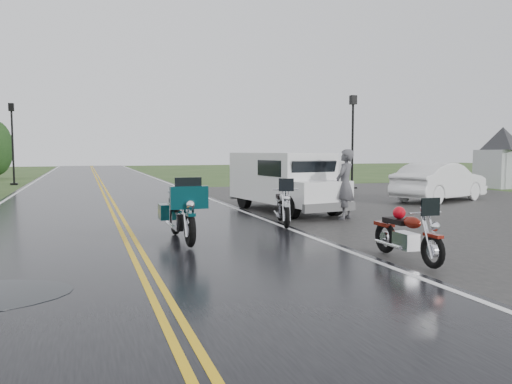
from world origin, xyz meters
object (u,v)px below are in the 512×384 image
lamp_post_far_right (353,142)px  visitor_center (503,142)px  motorcycle_red (433,238)px  van_white (291,186)px  person_at_van (345,185)px  motorcycle_teal (190,216)px  sedan_white (440,183)px  lamp_post_far_left (13,144)px  motorcycle_silver (287,207)px

lamp_post_far_right → visitor_center: bearing=-12.0°
motorcycle_red → van_white: bearing=88.8°
visitor_center → person_at_van: (-14.02, -8.39, -1.42)m
van_white → lamp_post_far_right: bearing=43.5°
person_at_van → lamp_post_far_right: (6.04, 10.09, 1.42)m
motorcycle_red → person_at_van: 6.05m
motorcycle_teal → sedan_white: size_ratio=0.52×
lamp_post_far_left → van_white: bearing=-63.5°
motorcycle_red → lamp_post_far_left: (-9.00, 24.93, 1.79)m
person_at_van → motorcycle_red: bearing=34.4°
person_at_van → lamp_post_far_left: lamp_post_far_left is taller
sedan_white → motorcycle_silver: bearing=98.4°
motorcycle_red → sedan_white: (7.59, 9.13, 0.18)m
person_at_van → motorcycle_silver: bearing=-10.9°
motorcycle_teal → sedan_white: bearing=29.7°
motorcycle_silver → person_at_van: (2.28, 1.25, 0.38)m
motorcycle_teal → lamp_post_far_left: size_ratio=0.49×
visitor_center → motorcycle_silver: size_ratio=7.92×
sedan_white → lamp_post_far_right: size_ratio=0.93×
motorcycle_teal → lamp_post_far_left: bearing=104.8°
motorcycle_red → lamp_post_far_left: size_ratio=0.40×
sedan_white → person_at_van: bearing=98.5°
visitor_center → lamp_post_far_left: size_ratio=3.41×
motorcycle_red → motorcycle_silver: bearing=99.0°
motorcycle_red → lamp_post_far_left: lamp_post_far_left is taller
person_at_van → lamp_post_far_right: lamp_post_far_right is taller
person_at_van → sedan_white: person_at_van is taller
motorcycle_silver → motorcycle_teal: bearing=-133.5°
van_white → sedan_white: 7.85m
motorcycle_teal → van_white: 4.89m
motorcycle_teal → motorcycle_silver: (2.68, 1.58, -0.09)m
motorcycle_silver → person_at_van: 2.62m
motorcycle_teal → person_at_van: (4.95, 2.83, 0.29)m
visitor_center → lamp_post_far_right: 8.16m
van_white → person_at_van: person_at_van is taller
sedan_white → van_white: bearing=90.2°
van_white → lamp_post_far_left: lamp_post_far_left is taller
person_at_van → motorcycle_teal: bearing=-10.0°
motorcycle_red → sedan_white: 11.88m
van_white → sedan_white: bearing=12.3°
lamp_post_far_left → lamp_post_far_right: lamp_post_far_right is taller
sedan_white → motorcycle_red: bearing=119.5°
motorcycle_silver → visitor_center: bearing=46.7°
van_white → motorcycle_red: bearing=-101.0°
motorcycle_silver → van_white: (0.88, 1.77, 0.36)m
motorcycle_teal → motorcycle_silver: bearing=30.7°
motorcycle_silver → van_white: van_white is taller
van_white → motorcycle_silver: bearing=-125.1°
motorcycle_teal → van_white: van_white is taller
lamp_post_far_left → person_at_van: bearing=-60.9°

